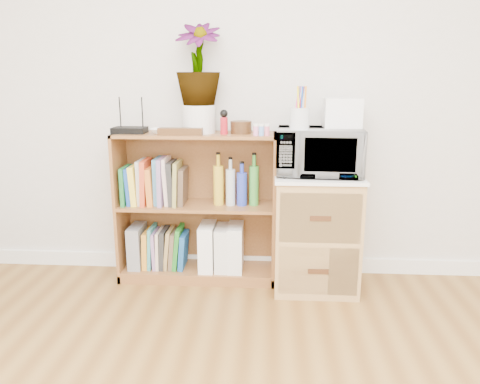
{
  "coord_description": "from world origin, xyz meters",
  "views": [
    {
      "loc": [
        0.11,
        -0.74,
        1.29
      ],
      "look_at": [
        -0.06,
        1.95,
        0.62
      ],
      "focal_mm": 35.0,
      "sensor_mm": 36.0,
      "label": 1
    }
  ],
  "objects": [
    {
      "name": "small_appliance",
      "position": [
        0.53,
        2.08,
        1.08
      ],
      "size": [
        0.21,
        0.18,
        0.17
      ],
      "primitive_type": "cube",
      "color": "white",
      "rests_on": "microwave"
    },
    {
      "name": "plant_pot",
      "position": [
        -0.33,
        2.12,
        1.03
      ],
      "size": [
        0.2,
        0.2,
        0.17
      ],
      "primitive_type": "cylinder",
      "color": "silver",
      "rests_on": "bookshelf"
    },
    {
      "name": "liquor_bottles",
      "position": [
        -0.1,
        2.1,
        0.65
      ],
      "size": [
        0.28,
        0.06,
        0.32
      ],
      "color": "gold",
      "rests_on": "bookshelf"
    },
    {
      "name": "skirting_board",
      "position": [
        0.0,
        2.24,
        0.05
      ],
      "size": [
        4.0,
        0.02,
        0.1
      ],
      "primitive_type": "cube",
      "color": "white",
      "rests_on": "ground"
    },
    {
      "name": "white_bowl",
      "position": [
        -0.55,
        2.07,
        0.97
      ],
      "size": [
        0.13,
        0.13,
        0.03
      ],
      "primitive_type": "imported",
      "color": "white",
      "rests_on": "bookshelf"
    },
    {
      "name": "magazine_holder_right",
      "position": [
        -0.1,
        2.09,
        0.22
      ],
      "size": [
        0.09,
        0.24,
        0.3
      ],
      "primitive_type": "cube",
      "color": "silver",
      "rests_on": "bookshelf"
    },
    {
      "name": "microwave",
      "position": [
        0.4,
        2.02,
        0.86
      ],
      "size": [
        0.51,
        0.36,
        0.27
      ],
      "primitive_type": "imported",
      "rotation": [
        0.0,
        0.0,
        -0.05
      ],
      "color": "silver",
      "rests_on": "wicker_unit"
    },
    {
      "name": "potted_plant",
      "position": [
        -0.33,
        2.12,
        1.36
      ],
      "size": [
        0.27,
        0.27,
        0.48
      ],
      "primitive_type": "imported",
      "color": "#327E35",
      "rests_on": "plant_pot"
    },
    {
      "name": "magazine_holder_left",
      "position": [
        -0.29,
        2.09,
        0.22
      ],
      "size": [
        0.09,
        0.24,
        0.3
      ],
      "primitive_type": "cube",
      "color": "white",
      "rests_on": "bookshelf"
    },
    {
      "name": "lower_books",
      "position": [
        -0.56,
        2.1,
        0.2
      ],
      "size": [
        0.29,
        0.19,
        0.28
      ],
      "color": "orange",
      "rests_on": "bookshelf"
    },
    {
      "name": "kokeshi_doll",
      "position": [
        -0.17,
        2.06,
        1.0
      ],
      "size": [
        0.04,
        0.04,
        0.1
      ],
      "primitive_type": "cylinder",
      "color": "#A61420",
      "rests_on": "bookshelf"
    },
    {
      "name": "trinket_box",
      "position": [
        -0.42,
        2.0,
        0.97
      ],
      "size": [
        0.26,
        0.07,
        0.04
      ],
      "primitive_type": "cube",
      "color": "#3C2310",
      "rests_on": "bookshelf"
    },
    {
      "name": "pen_cup",
      "position": [
        0.27,
        1.95,
        1.06
      ],
      "size": [
        0.11,
        0.11,
        0.12
      ],
      "primitive_type": "cylinder",
      "color": "silver",
      "rests_on": "microwave"
    },
    {
      "name": "router",
      "position": [
        -0.75,
        2.08,
        0.97
      ],
      "size": [
        0.2,
        0.14,
        0.04
      ],
      "primitive_type": "cube",
      "color": "black",
      "rests_on": "bookshelf"
    },
    {
      "name": "paint_jars",
      "position": [
        0.06,
        2.01,
        0.98
      ],
      "size": [
        0.11,
        0.04,
        0.06
      ],
      "primitive_type": "cube",
      "color": "pink",
      "rests_on": "bookshelf"
    },
    {
      "name": "magazine_holder_mid",
      "position": [
        -0.19,
        2.09,
        0.21
      ],
      "size": [
        0.09,
        0.23,
        0.28
      ],
      "primitive_type": "cube",
      "color": "silver",
      "rests_on": "bookshelf"
    },
    {
      "name": "bookshelf",
      "position": [
        -0.35,
        2.1,
        0.47
      ],
      "size": [
        1.0,
        0.3,
        0.95
      ],
      "primitive_type": "cube",
      "color": "brown",
      "rests_on": "ground"
    },
    {
      "name": "wicker_unit",
      "position": [
        0.4,
        2.02,
        0.35
      ],
      "size": [
        0.5,
        0.45,
        0.7
      ],
      "primitive_type": "cube",
      "color": "#9E7542",
      "rests_on": "ground"
    },
    {
      "name": "cookbooks",
      "position": [
        -0.61,
        2.1,
        0.63
      ],
      "size": [
        0.39,
        0.2,
        0.3
      ],
      "color": "#1B682E",
      "rests_on": "bookshelf"
    },
    {
      "name": "wooden_bowl",
      "position": [
        -0.07,
        2.11,
        0.99
      ],
      "size": [
        0.13,
        0.13,
        0.07
      ],
      "primitive_type": "cylinder",
      "color": "#331D0E",
      "rests_on": "bookshelf"
    },
    {
      "name": "file_box",
      "position": [
        -0.75,
        2.1,
        0.21
      ],
      "size": [
        0.08,
        0.22,
        0.28
      ],
      "primitive_type": "cube",
      "color": "gray",
      "rests_on": "bookshelf"
    }
  ]
}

